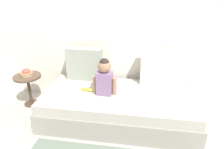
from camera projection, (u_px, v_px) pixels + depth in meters
ground_plane at (118, 119)px, 2.71m from camera, size 12.00×12.00×0.00m
back_wall at (125, 23)px, 2.78m from camera, size 5.11×0.10×2.29m
couch at (119, 107)px, 2.63m from camera, size 1.91×0.92×0.39m
throw_pillow_left at (85, 64)px, 2.86m from camera, size 0.49×0.16×0.45m
throw_pillow_right at (162, 68)px, 2.71m from camera, size 0.56×0.16×0.47m
toddler at (105, 77)px, 2.46m from camera, size 0.30×0.16×0.46m
banana at (87, 90)px, 2.60m from camera, size 0.17×0.06×0.04m
side_table at (28, 82)px, 2.91m from camera, size 0.37×0.37×0.46m
fruit_bowl at (26, 73)px, 2.86m from camera, size 0.17×0.17×0.10m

